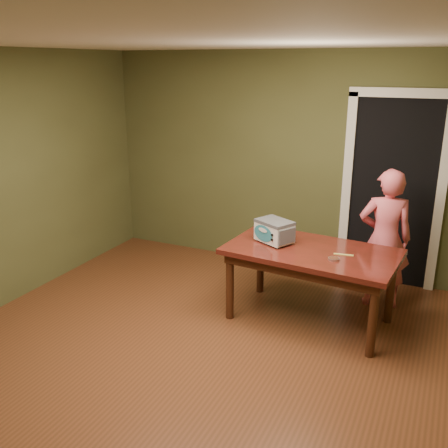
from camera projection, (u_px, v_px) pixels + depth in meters
floor at (183, 363)px, 4.26m from camera, size 5.00×5.00×0.00m
room_shell at (177, 167)px, 3.73m from camera, size 4.52×5.02×2.61m
doorway at (395, 188)px, 5.81m from camera, size 1.10×0.66×2.25m
dining_table at (311, 259)px, 4.79m from camera, size 1.67×1.03×0.75m
toy_oven at (274, 230)px, 4.91m from camera, size 0.43×0.38×0.23m
baking_pan at (334, 259)px, 4.50m from camera, size 0.10×0.10×0.02m
spatula at (344, 255)px, 4.62m from camera, size 0.18×0.05×0.01m
child at (385, 239)px, 5.10m from camera, size 0.60×0.47×1.46m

